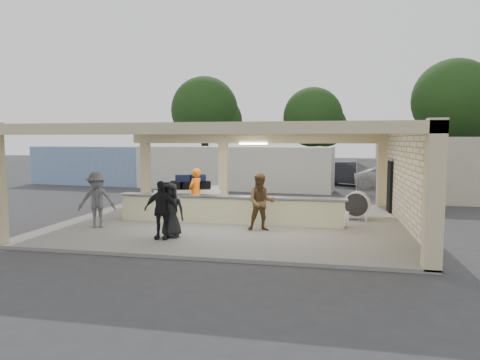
% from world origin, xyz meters
% --- Properties ---
extents(ground, '(120.00, 120.00, 0.00)m').
position_xyz_m(ground, '(0.00, 0.00, 0.00)').
color(ground, '#2C2C2F').
rests_on(ground, ground).
extents(pavilion, '(12.01, 10.00, 3.55)m').
position_xyz_m(pavilion, '(0.21, 0.66, 1.35)').
color(pavilion, slate).
rests_on(pavilion, ground).
extents(baggage_counter, '(8.20, 0.58, 0.98)m').
position_xyz_m(baggage_counter, '(0.00, -0.50, 0.59)').
color(baggage_counter, beige).
rests_on(baggage_counter, pavilion).
extents(luggage_cart, '(2.97, 2.30, 1.52)m').
position_xyz_m(luggage_cart, '(-2.29, 1.51, 0.92)').
color(luggage_cart, silver).
rests_on(luggage_cart, pavilion).
extents(drum_fan, '(1.00, 0.55, 1.06)m').
position_xyz_m(drum_fan, '(4.50, 1.05, 0.67)').
color(drum_fan, silver).
rests_on(drum_fan, pavilion).
extents(baggage_handler, '(0.59, 0.77, 1.87)m').
position_xyz_m(baggage_handler, '(-1.57, 0.50, 1.04)').
color(baggage_handler, orange).
rests_on(baggage_handler, pavilion).
extents(passenger_a, '(0.97, 0.56, 1.87)m').
position_xyz_m(passenger_a, '(1.30, -1.55, 1.03)').
color(passenger_a, brown).
rests_on(passenger_a, pavilion).
extents(passenger_b, '(1.05, 0.45, 1.75)m').
position_xyz_m(passenger_b, '(-1.45, -3.29, 0.98)').
color(passenger_b, black).
rests_on(passenger_b, pavilion).
extents(passenger_c, '(1.28, 0.89, 1.88)m').
position_xyz_m(passenger_c, '(-4.21, -2.16, 1.04)').
color(passenger_c, '#4F4F54').
rests_on(passenger_c, pavilion).
extents(passenger_d, '(0.84, 0.42, 1.66)m').
position_xyz_m(passenger_d, '(-1.24, -3.02, 0.93)').
color(passenger_d, black).
rests_on(passenger_d, pavilion).
extents(car_white_a, '(5.24, 3.03, 1.42)m').
position_xyz_m(car_white_a, '(7.67, 12.85, 0.71)').
color(car_white_a, silver).
rests_on(car_white_a, ground).
extents(car_white_b, '(5.24, 2.55, 1.59)m').
position_xyz_m(car_white_b, '(12.15, 12.75, 0.79)').
color(car_white_b, silver).
rests_on(car_white_b, ground).
extents(car_dark, '(4.89, 3.85, 1.57)m').
position_xyz_m(car_dark, '(4.90, 14.21, 0.79)').
color(car_dark, black).
rests_on(car_dark, ground).
extents(container_white, '(12.38, 3.63, 2.64)m').
position_xyz_m(container_white, '(-2.33, 10.73, 1.32)').
color(container_white, silver).
rests_on(container_white, ground).
extents(container_blue, '(10.18, 3.21, 2.60)m').
position_xyz_m(container_blue, '(-11.72, 11.71, 1.30)').
color(container_blue, '#7F9DCB').
rests_on(container_blue, ground).
extents(fence, '(12.06, 0.06, 2.03)m').
position_xyz_m(fence, '(11.00, 9.00, 1.05)').
color(fence, gray).
rests_on(fence, ground).
extents(tree_left, '(6.60, 6.30, 9.00)m').
position_xyz_m(tree_left, '(-7.68, 24.16, 5.59)').
color(tree_left, '#382619').
rests_on(tree_left, ground).
extents(tree_mid, '(6.00, 5.60, 8.00)m').
position_xyz_m(tree_mid, '(2.32, 26.16, 4.96)').
color(tree_mid, '#382619').
rests_on(tree_mid, ground).
extents(tree_right, '(7.20, 7.00, 10.00)m').
position_xyz_m(tree_right, '(14.32, 25.16, 6.21)').
color(tree_right, '#382619').
rests_on(tree_right, ground).
extents(adjacent_building, '(6.00, 8.00, 3.20)m').
position_xyz_m(adjacent_building, '(9.50, 10.00, 1.60)').
color(adjacent_building, '#B8B092').
rests_on(adjacent_building, ground).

